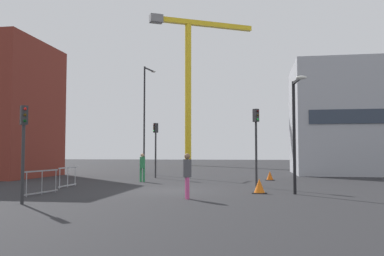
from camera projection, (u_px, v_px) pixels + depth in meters
ground at (168, 190)px, 20.00m from camera, size 160.00×160.00×0.00m
office_block at (354, 119)px, 34.85m from camera, size 10.18×8.28×9.35m
construction_crane at (190, 68)px, 58.52m from camera, size 14.28×8.10×21.14m
streetlamp_tall at (145, 112)px, 35.00m from camera, size 0.63×1.90×9.22m
streetlamp_short at (295, 124)px, 18.10m from camera, size 0.46×1.78×5.09m
traffic_light_island at (256, 135)px, 21.97m from camera, size 0.36×0.38×4.21m
traffic_light_near at (156, 141)px, 29.81m from camera, size 0.36×0.37×4.00m
traffic_light_corner at (24, 137)px, 14.92m from camera, size 0.37×0.37×3.59m
pedestrian_walking at (142, 165)px, 25.82m from camera, size 0.34×0.34×1.80m
pedestrian_waiting at (187, 172)px, 16.46m from camera, size 0.34×0.34×1.83m
safety_barrier_right_run at (42, 182)px, 18.10m from camera, size 0.33×2.31×1.08m
safety_barrier_left_run at (68, 177)px, 21.78m from camera, size 0.09×2.07×1.08m
traffic_cone_by_barrier at (259, 186)px, 18.66m from camera, size 0.67×0.67×0.68m
traffic_cone_striped at (270, 176)px, 27.29m from camera, size 0.61×0.61×0.62m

